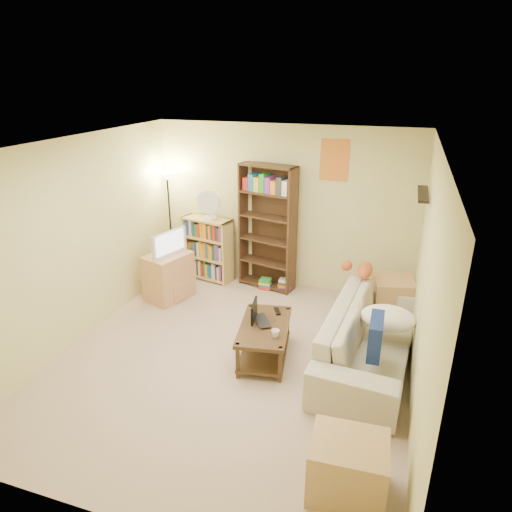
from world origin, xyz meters
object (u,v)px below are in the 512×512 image
at_px(floor_lamp, 168,194).
at_px(television, 166,243).
at_px(sofa, 370,336).
at_px(tv_stand, 169,276).
at_px(side_table, 392,299).
at_px(mug, 275,334).
at_px(laptop, 266,320).
at_px(end_cabinet, 348,467).
at_px(tabby_cat, 362,269).
at_px(tall_bookshelf, 267,225).
at_px(coffee_table, 264,336).
at_px(short_bookshelf, 208,249).
at_px(desk_fan, 209,205).

bearing_deg(floor_lamp, television, -66.43).
bearing_deg(sofa, tv_stand, 80.74).
bearing_deg(side_table, television, -173.26).
bearing_deg(mug, laptop, 123.59).
bearing_deg(side_table, end_cabinet, -93.71).
bearing_deg(tabby_cat, laptop, -130.14).
bearing_deg(tall_bookshelf, sofa, -29.65).
height_order(coffee_table, tv_stand, tv_stand).
xyz_separation_m(tv_stand, short_bookshelf, (0.28, 0.84, 0.17)).
bearing_deg(laptop, sofa, -111.48).
bearing_deg(tabby_cat, mug, -118.16).
bearing_deg(tabby_cat, tv_stand, -176.58).
bearing_deg(side_table, laptop, -135.66).
relative_size(floor_lamp, side_table, 2.94).
relative_size(tv_stand, end_cabinet, 1.16).
height_order(mug, end_cabinet, mug).
bearing_deg(tv_stand, floor_lamp, 131.53).
height_order(laptop, television, television).
bearing_deg(side_table, short_bookshelf, 170.95).
relative_size(tv_stand, television, 1.09).
relative_size(television, tall_bookshelf, 0.33).
xyz_separation_m(coffee_table, laptop, (-0.00, 0.08, 0.17)).
relative_size(sofa, desk_fan, 5.16).
height_order(television, short_bookshelf, television).
bearing_deg(tv_stand, tall_bookshelf, 51.45).
bearing_deg(side_table, coffee_table, -133.91).
relative_size(mug, television, 0.18).
bearing_deg(mug, coffee_table, 131.99).
distance_m(sofa, television, 3.14).
bearing_deg(tv_stand, television, 0.00).
relative_size(tabby_cat, end_cabinet, 0.89).
bearing_deg(laptop, television, 29.37).
distance_m(tv_stand, television, 0.54).
bearing_deg(television, tabby_cat, -68.61).
bearing_deg(mug, side_table, 54.14).
height_order(desk_fan, end_cabinet, desk_fan).
bearing_deg(sofa, end_cabinet, -175.25).
xyz_separation_m(floor_lamp, end_cabinet, (3.32, -3.39, -1.15)).
xyz_separation_m(television, side_table, (3.20, 0.38, -0.59)).
bearing_deg(floor_lamp, tall_bookshelf, 3.73).
height_order(mug, tall_bookshelf, tall_bookshelf).
distance_m(sofa, end_cabinet, 1.91).
distance_m(tabby_cat, tv_stand, 2.81).
relative_size(mug, desk_fan, 0.24).
xyz_separation_m(sofa, coffee_table, (-1.19, -0.31, -0.05)).
distance_m(television, desk_fan, 0.94).
bearing_deg(side_table, tv_stand, -173.26).
relative_size(floor_lamp, end_cabinet, 2.92).
height_order(tabby_cat, desk_fan, desk_fan).
bearing_deg(coffee_table, television, 140.64).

